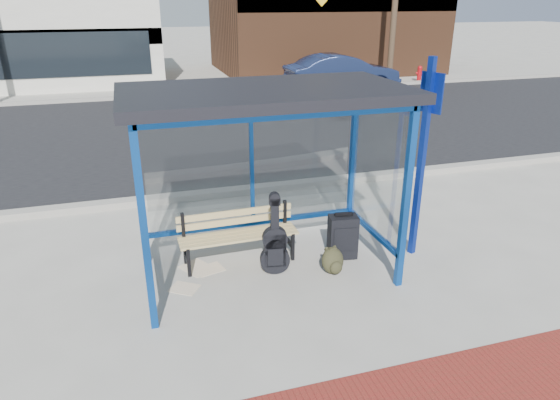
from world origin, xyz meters
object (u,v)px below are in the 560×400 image
object	(u,v)px
bench	(238,232)
backpack	(333,262)
guitar_bag	(275,246)
parked_car	(342,73)
fire_hydrant	(419,73)
suitcase	(343,237)

from	to	relation	value
bench	backpack	world-z (taller)	bench
guitar_bag	parked_car	bearing A→B (deg)	72.32
bench	parked_car	distance (m)	13.45
bench	fire_hydrant	world-z (taller)	bench
guitar_bag	bench	bearing A→B (deg)	138.93
guitar_bag	parked_car	world-z (taller)	parked_car
bench	fire_hydrant	size ratio (longest dim) A/B	2.38
parked_car	fire_hydrant	distance (m)	4.48
parked_car	fire_hydrant	bearing A→B (deg)	-72.96
backpack	bench	bearing A→B (deg)	144.50
suitcase	backpack	world-z (taller)	suitcase
parked_car	fire_hydrant	xyz separation A→B (m)	(4.23, 1.42, -0.34)
bench	guitar_bag	world-z (taller)	guitar_bag
suitcase	parked_car	bearing A→B (deg)	75.59
parked_car	guitar_bag	bearing A→B (deg)	151.47
bench	parked_car	bearing A→B (deg)	59.45
bench	suitcase	bearing A→B (deg)	-14.60
bench	suitcase	distance (m)	1.44
suitcase	backpack	size ratio (longest dim) A/B	1.89
guitar_bag	suitcase	size ratio (longest dim) A/B	1.57
bench	parked_car	xyz separation A→B (m)	(6.60, 11.71, 0.28)
guitar_bag	backpack	size ratio (longest dim) A/B	2.97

